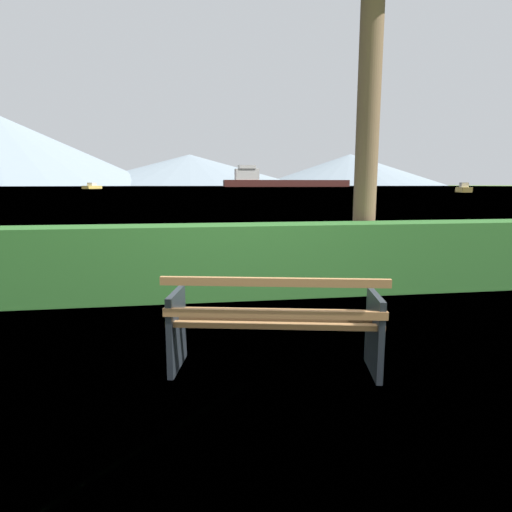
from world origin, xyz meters
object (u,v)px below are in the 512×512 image
cargo_ship_large (277,181)px  fishing_boat_near (464,189)px  sailboat_mid (92,187)px  park_bench (274,323)px

cargo_ship_large → fishing_boat_near: 200.00m
cargo_ship_large → fishing_boat_near: cargo_ship_large is taller
fishing_boat_near → sailboat_mid: sailboat_mid is taller
fishing_boat_near → sailboat_mid: 120.43m
cargo_ship_large → sailboat_mid: 149.18m
park_bench → cargo_ship_large: 281.88m
cargo_ship_large → fishing_boat_near: size_ratio=12.72×
fishing_boat_near → park_bench: bearing=-125.0°
cargo_ship_large → sailboat_mid: cargo_ship_large is taller
park_bench → sailboat_mid: bearing=102.5°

